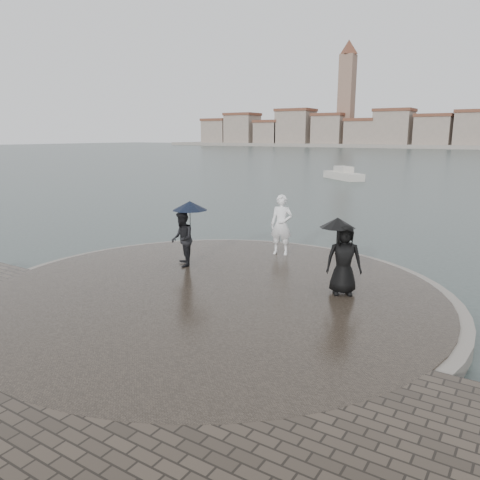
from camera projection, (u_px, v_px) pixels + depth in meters
The scene contains 6 objects.
ground at pixel (114, 352), 9.58m from camera, with size 400.00×400.00×0.00m, color #2B3835.
kerb_ring at pixel (214, 296), 12.42m from camera, with size 12.50×12.50×0.32m, color gray.
quay_tip at pixel (214, 296), 12.42m from camera, with size 11.90×11.90×0.36m, color #2D261E.
statue at pixel (281, 225), 15.81m from camera, with size 0.74×0.49×2.04m, color white.
visitor_left at pixel (184, 230), 14.35m from camera, with size 1.31×1.17×2.04m.
visitor_right at pixel (343, 252), 11.84m from camera, with size 1.24×1.02×1.95m.
Camera 1 is at (6.94, -6.06, 4.35)m, focal length 35.00 mm.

